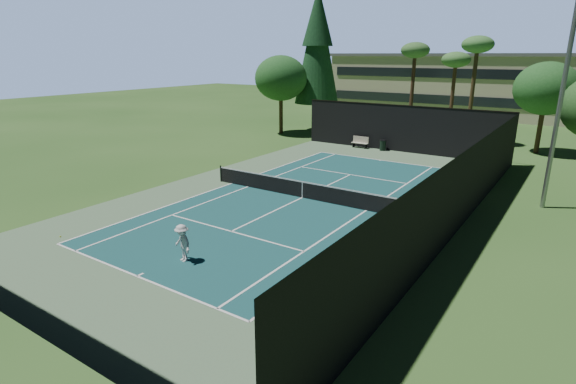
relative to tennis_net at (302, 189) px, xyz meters
name	(u,v)px	position (x,y,z in m)	size (l,w,h in m)	color
ground	(302,198)	(0.00, 0.00, -0.56)	(160.00, 160.00, 0.00)	#2E5620
apron_slab	(302,198)	(0.00, 0.00, -0.55)	(18.00, 32.00, 0.01)	#557552
court_surface	(302,198)	(0.00, 0.00, -0.55)	(10.97, 23.77, 0.01)	#174A4B
court_lines	(302,198)	(0.00, 0.00, -0.54)	(11.07, 23.87, 0.01)	white
tennis_net	(302,189)	(0.00, 0.00, 0.00)	(12.90, 0.10, 1.10)	black
fence	(303,165)	(0.00, 0.06, 1.45)	(18.04, 32.05, 4.03)	black
player	(182,243)	(0.46, -9.92, 0.24)	(1.03, 0.59, 1.59)	silver
tennis_ball_a	(60,237)	(-6.15, -11.36, -0.52)	(0.08, 0.08, 0.08)	#DCF136
tennis_ball_b	(306,189)	(-0.65, 1.55, -0.53)	(0.06, 0.06, 0.06)	#DBF437
tennis_ball_c	(322,191)	(0.34, 1.76, -0.52)	(0.07, 0.07, 0.07)	#CDD831
tennis_ball_d	(258,176)	(-5.06, 2.34, -0.52)	(0.08, 0.08, 0.08)	#BFD931
park_bench	(360,142)	(-3.59, 15.62, -0.01)	(1.50, 0.45, 1.02)	beige
trash_bin	(383,145)	(-1.39, 15.57, -0.08)	(0.56, 0.56, 0.95)	black
pine_tree	(318,41)	(-12.00, 22.00, 9.00)	(4.80, 4.80, 15.00)	#47311E
palm_a	(415,54)	(-2.00, 24.00, 7.63)	(2.80, 2.80, 9.32)	#422A1C
palm_b	(456,63)	(1.50, 26.00, 6.80)	(2.80, 2.80, 8.42)	#4B3120
palm_c	(477,49)	(4.00, 23.00, 8.05)	(2.80, 2.80, 9.77)	#43321D
decid_tree_a	(546,89)	(10.00, 22.00, 4.86)	(5.12, 5.12, 7.62)	#48321F
decid_tree_c	(281,78)	(-14.00, 18.00, 5.21)	(5.44, 5.44, 8.09)	#4C3520
campus_building	(480,84)	(0.00, 45.98, 3.65)	(40.50, 12.50, 8.30)	#BAAF90
light_pole	(563,89)	(12.00, 6.00, 5.90)	(0.90, 0.25, 12.22)	gray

